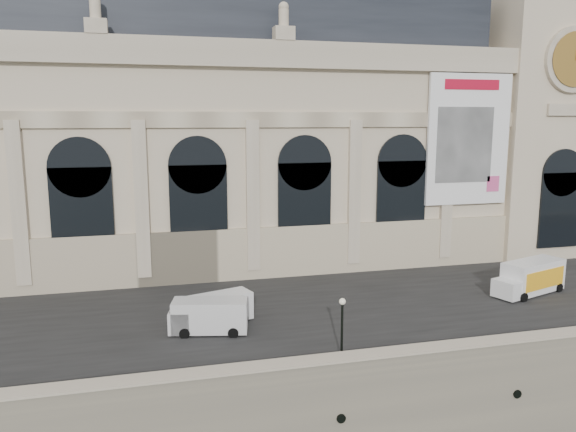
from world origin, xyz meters
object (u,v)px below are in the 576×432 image
Objects in this scene: van_c at (205,316)px; lamp_right at (342,329)px; van_b at (215,309)px; box_truck at (530,278)px.

lamp_right is at bearing -40.41° from van_c.
van_b is 1.87m from van_c.
van_b is 10.86m from lamp_right.
van_b is 1.32× the size of lamp_right.
box_truck is at bearing 23.20° from lamp_right.
box_truck is 1.86× the size of lamp_right.
van_c is 10.33m from lamp_right.
van_c is 0.76× the size of box_truck.
box_truck is at bearing 0.98° from van_b.
van_b is 0.71× the size of box_truck.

